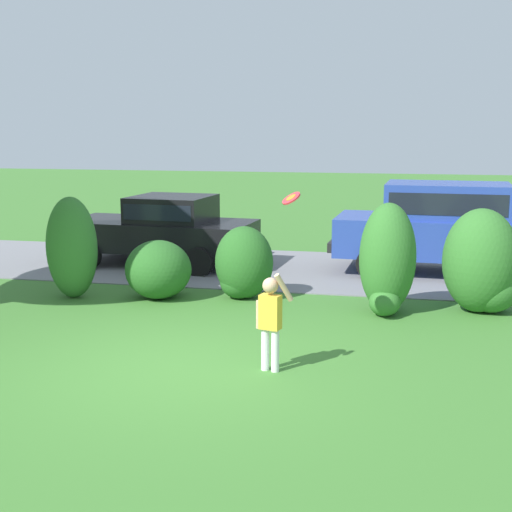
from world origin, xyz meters
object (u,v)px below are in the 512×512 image
(parked_suv, at_px, (446,224))
(frisbee, at_px, (291,198))
(parked_sedan, at_px, (163,228))
(child_thrower, at_px, (270,316))

(parked_suv, bearing_deg, frisbee, -113.77)
(parked_sedan, height_order, child_thrower, parked_sedan)
(parked_suv, relative_size, frisbee, 15.93)
(child_thrower, xyz_separation_m, frisbee, (0.06, 1.17, 1.37))
(parked_suv, height_order, child_thrower, parked_suv)
(parked_sedan, xyz_separation_m, frisbee, (3.74, -5.17, 1.24))
(parked_suv, relative_size, child_thrower, 3.71)
(parked_suv, xyz_separation_m, child_thrower, (-2.44, -6.59, -0.36))
(parked_suv, distance_m, frisbee, 6.00)
(parked_sedan, bearing_deg, frisbee, -54.13)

